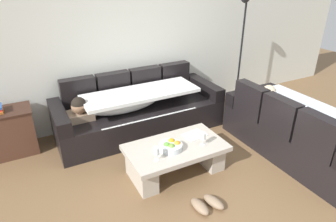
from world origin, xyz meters
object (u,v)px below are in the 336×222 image
coffee_table (176,156)px  open_magazine (195,135)px  side_cabinet (6,133)px  wine_glass_near_left (156,151)px  pair_of_shoes (207,204)px  floor_lamp (241,45)px  fruit_bowl (171,146)px  wine_glass_near_right (203,137)px  couch_near_window (295,130)px  couch_along_wall (137,112)px

coffee_table → open_magazine: bearing=17.4°
coffee_table → side_cabinet: 2.30m
coffee_table → wine_glass_near_left: wine_glass_near_left is taller
pair_of_shoes → floor_lamp: bearing=44.6°
fruit_bowl → floor_lamp: size_ratio=0.14×
wine_glass_near_right → floor_lamp: (1.68, 1.38, 0.62)m
coffee_table → pair_of_shoes: (-0.00, -0.70, -0.19)m
couch_near_window → open_magazine: (-1.31, 0.46, 0.05)m
coffee_table → wine_glass_near_left: 0.45m
floor_lamp → open_magazine: bearing=-145.0°
side_cabinet → couch_near_window: bearing=-27.1°
couch_near_window → open_magazine: 1.39m
side_cabinet → floor_lamp: floor_lamp is taller
fruit_bowl → wine_glass_near_right: size_ratio=1.69×
fruit_bowl → floor_lamp: floor_lamp is taller
couch_near_window → wine_glass_near_right: bearing=80.5°
couch_along_wall → wine_glass_near_right: (0.32, -1.32, 0.17)m
couch_near_window → pair_of_shoes: size_ratio=5.97×
floor_lamp → couch_near_window: bearing=-101.6°
fruit_bowl → side_cabinet: 2.26m
couch_along_wall → wine_glass_near_right: 1.37m
open_magazine → floor_lamp: bearing=26.5°
coffee_table → floor_lamp: (1.98, 1.26, 0.88)m
side_cabinet → coffee_table: bearing=-38.0°
couch_near_window → coffee_table: couch_near_window is taller
floor_lamp → wine_glass_near_right: bearing=-140.5°
couch_near_window → floor_lamp: (0.33, 1.61, 0.78)m
coffee_table → wine_glass_near_right: (0.30, -0.13, 0.26)m
wine_glass_near_right → open_magazine: bearing=80.9°
couch_along_wall → fruit_bowl: size_ratio=8.97×
side_cabinet → wine_glass_near_right: bearing=-36.2°
open_magazine → floor_lamp: 2.13m
wine_glass_near_right → side_cabinet: bearing=143.8°
wine_glass_near_left → side_cabinet: side_cabinet is taller
couch_along_wall → fruit_bowl: couch_along_wall is taller
couch_near_window → wine_glass_near_left: (-1.98, 0.20, 0.16)m
couch_along_wall → floor_lamp: bearing=1.8°
couch_near_window → fruit_bowl: bearing=79.5°
fruit_bowl → wine_glass_near_left: wine_glass_near_left is taller
coffee_table → wine_glass_near_left: (-0.33, -0.15, 0.26)m
wine_glass_near_right → pair_of_shoes: wine_glass_near_right is taller
couch_near_window → side_cabinet: (-3.46, 1.77, -0.02)m
wine_glass_near_left → wine_glass_near_right: same height
couch_along_wall → pair_of_shoes: size_ratio=7.59×
couch_along_wall → coffee_table: (0.02, -1.19, -0.09)m
fruit_bowl → wine_glass_near_right: (0.38, -0.10, 0.07)m
wine_glass_near_right → side_cabinet: side_cabinet is taller
fruit_bowl → open_magazine: fruit_bowl is taller
coffee_table → wine_glass_near_right: bearing=-23.4°
wine_glass_near_right → floor_lamp: bearing=39.5°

